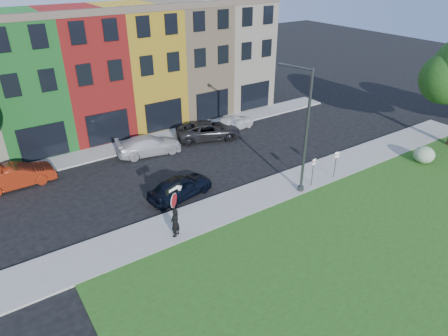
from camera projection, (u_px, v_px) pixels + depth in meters
ground at (287, 220)px, 23.61m from camera, size 120.00×120.00×0.00m
sidewalk_near at (280, 187)px, 26.77m from camera, size 40.00×3.00×0.12m
sidewalk_far at (139, 143)px, 33.11m from camera, size 40.00×2.40×0.12m
rowhouse_block at (111, 68)px, 35.57m from camera, size 30.00×10.12×10.00m
stop_sign at (174, 201)px, 20.92m from camera, size 1.01×0.38×3.23m
man at (175, 223)px, 21.66m from camera, size 0.93×0.87×1.73m
sedan_near at (180, 187)px, 25.51m from camera, size 3.34×5.02×1.49m
parked_car_red at (16, 176)px, 26.68m from camera, size 1.89×4.87×1.58m
parked_car_silver at (149, 145)px, 31.16m from camera, size 3.68×5.69×1.46m
parked_car_dark at (208, 130)px, 33.74m from camera, size 5.80×6.95×1.51m
parked_car_white at (234, 122)px, 35.49m from camera, size 3.18×4.69×1.38m
street_lamp at (303, 133)px, 24.55m from camera, size 0.90×2.53×8.06m
parking_sign_a at (313, 168)px, 26.35m from camera, size 0.32×0.09×2.03m
parking_sign_b at (336, 161)px, 27.26m from camera, size 0.31×0.14×2.05m
shrub at (424, 155)px, 29.65m from camera, size 1.48×1.48×1.26m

